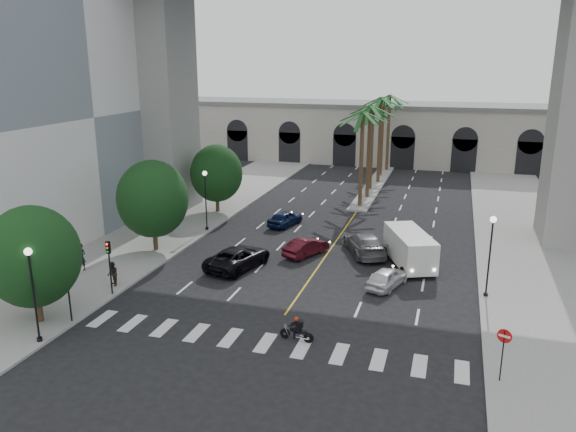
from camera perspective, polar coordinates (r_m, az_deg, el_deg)
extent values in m
plane|color=black|center=(31.77, -1.42, -11.53)|extent=(140.00, 140.00, 0.00)
cube|color=gray|center=(50.28, -12.43, -1.41)|extent=(8.00, 100.00, 0.15)
cube|color=gray|center=(44.68, 23.71, -4.57)|extent=(8.00, 100.00, 0.15)
cube|color=gray|center=(67.00, 8.73, 3.06)|extent=(2.00, 24.00, 0.20)
cube|color=white|center=(53.05, -26.27, 9.20)|extent=(16.00, 32.00, 20.00)
cube|color=beige|center=(82.98, 10.56, 8.12)|extent=(70.00, 10.00, 8.00)
cube|color=slate|center=(82.55, 10.71, 11.04)|extent=(71.00, 10.50, 0.50)
cube|color=gray|center=(56.13, -12.75, 11.08)|extent=(5.00, 6.00, 20.80)
cylinder|color=#47331E|center=(56.40, 7.46, 5.56)|extent=(0.40, 0.40, 9.50)
cylinder|color=#47331E|center=(60.25, 8.19, 6.32)|extent=(0.40, 0.40, 9.80)
cylinder|color=#47331E|center=(64.24, 8.47, 6.66)|extent=(0.40, 0.40, 9.30)
cylinder|color=#47331E|center=(68.06, 9.28, 7.47)|extent=(0.40, 0.40, 10.10)
cylinder|color=#47331E|center=(72.06, 9.50, 7.70)|extent=(0.40, 0.40, 9.60)
cylinder|color=#47331E|center=(75.94, 10.14, 8.18)|extent=(0.40, 0.40, 9.90)
cylinder|color=#382616|center=(34.98, -24.00, -8.20)|extent=(0.36, 0.36, 2.34)
ellipsoid|color=black|center=(34.00, -24.53, -3.77)|extent=(5.20, 5.20, 5.72)
cylinder|color=#382616|center=(44.85, -13.34, -2.01)|extent=(0.36, 0.36, 2.45)
ellipsoid|color=black|center=(44.05, -13.59, 1.70)|extent=(5.44, 5.44, 5.98)
cylinder|color=#382616|center=(55.15, -7.18, 1.50)|extent=(0.36, 0.36, 2.27)
ellipsoid|color=black|center=(54.54, -7.28, 4.32)|extent=(5.04, 5.04, 5.54)
cylinder|color=black|center=(33.05, -23.90, -11.49)|extent=(0.28, 0.28, 0.36)
cylinder|color=black|center=(32.08, -24.38, -7.62)|extent=(0.11, 0.11, 5.00)
sphere|color=white|center=(31.22, -24.90, -3.30)|extent=(0.40, 0.40, 0.40)
cylinder|color=black|center=(49.50, -8.23, -1.34)|extent=(0.28, 0.28, 0.36)
cylinder|color=black|center=(48.86, -8.34, 1.38)|extent=(0.11, 0.11, 5.00)
sphere|color=white|center=(48.30, -8.46, 4.31)|extent=(0.40, 0.40, 0.40)
cylinder|color=black|center=(37.75, 19.43, -7.60)|extent=(0.28, 0.28, 0.36)
cylinder|color=black|center=(36.90, 19.77, -4.14)|extent=(0.11, 0.11, 5.00)
sphere|color=white|center=(36.16, 20.14, -0.33)|extent=(0.40, 0.40, 0.40)
cylinder|color=black|center=(34.08, -21.37, -7.47)|extent=(0.10, 0.10, 3.50)
cube|color=black|center=(33.55, -21.62, -5.11)|extent=(0.25, 0.18, 0.80)
cylinder|color=black|center=(37.04, -17.61, -5.26)|extent=(0.10, 0.10, 3.50)
cube|color=black|center=(36.55, -17.80, -3.06)|extent=(0.25, 0.18, 0.80)
cylinder|color=black|center=(30.82, -0.30, -11.84)|extent=(0.57, 0.15, 0.56)
cylinder|color=black|center=(30.38, 2.09, -12.28)|extent=(0.57, 0.15, 0.56)
cube|color=silver|center=(30.54, 0.97, -11.95)|extent=(0.40, 0.30, 0.24)
cube|color=black|center=(30.47, 0.72, -11.47)|extent=(0.53, 0.26, 0.19)
cube|color=black|center=(30.35, 1.48, -11.67)|extent=(0.44, 0.27, 0.11)
cylinder|color=black|center=(30.50, 0.06, -11.00)|extent=(0.08, 0.52, 0.03)
cube|color=black|center=(30.26, 1.09, -11.00)|extent=(0.28, 0.38, 0.49)
cube|color=black|center=(30.19, 1.36, -10.97)|extent=(0.16, 0.29, 0.36)
sphere|color=red|center=(30.16, 0.86, -10.42)|extent=(0.24, 0.24, 0.24)
imported|color=silver|center=(37.64, 10.02, -6.18)|extent=(2.75, 4.20, 1.33)
imported|color=#410D17|center=(42.92, 1.84, -3.16)|extent=(3.00, 4.31, 1.35)
imported|color=black|center=(40.51, -5.08, -4.21)|extent=(3.92, 6.12, 1.57)
imported|color=#5D5C61|center=(43.56, 7.81, -2.79)|extent=(4.48, 6.22, 1.67)
imported|color=#0D183C|center=(50.51, -0.31, -0.22)|extent=(2.60, 4.36, 1.39)
cube|color=silver|center=(41.40, 12.25, -3.12)|extent=(4.36, 6.36, 2.21)
cube|color=black|center=(38.79, 13.56, -4.06)|extent=(1.99, 1.05, 0.94)
cylinder|color=black|center=(39.56, 11.65, -5.60)|extent=(0.59, 0.83, 0.77)
cylinder|color=black|center=(40.23, 14.52, -5.42)|extent=(0.59, 0.83, 0.77)
cylinder|color=black|center=(43.32, 9.98, -3.62)|extent=(0.59, 0.83, 0.77)
cylinder|color=black|center=(43.94, 12.62, -3.49)|extent=(0.59, 0.83, 0.77)
imported|color=black|center=(42.07, -20.27, -3.92)|extent=(0.73, 0.51, 1.93)
imported|color=black|center=(38.59, -17.38, -5.64)|extent=(1.00, 0.99, 1.63)
cylinder|color=black|center=(28.23, 20.92, -13.25)|extent=(0.06, 0.06, 2.70)
cylinder|color=red|center=(27.75, 21.13, -11.31)|extent=(0.65, 0.27, 0.68)
cube|color=silver|center=(27.75, 21.13, -11.31)|extent=(0.49, 0.20, 0.11)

